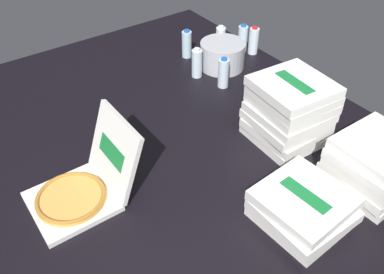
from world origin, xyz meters
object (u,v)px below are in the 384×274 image
Objects in this scene: pizza_stack_right_near at (289,111)px; open_pizza_box at (84,186)px; water_bottle_3 at (223,73)px; water_bottle_4 at (187,44)px; water_bottle_0 at (243,38)px; water_bottle_5 at (197,63)px; water_bottle_1 at (220,40)px; water_bottle_2 at (254,41)px; pizza_stack_left_far at (375,166)px; ice_bucket at (222,55)px; pizza_stack_right_far at (303,208)px.

open_pizza_box is at bearing -102.11° from pizza_stack_right_near.
water_bottle_3 is 1.00× the size of water_bottle_4.
water_bottle_0 is at bearing 66.42° from water_bottle_4.
water_bottle_5 is at bearing 118.23° from open_pizza_box.
water_bottle_2 is (0.15, 0.19, 0.00)m from water_bottle_1.
pizza_stack_left_far is 1.87× the size of water_bottle_1.
ice_bucket is 1.49× the size of water_bottle_1.
ice_bucket is 0.31m from water_bottle_2.
pizza_stack_right_far is 0.58m from pizza_stack_right_near.
water_bottle_2 is 1.00× the size of water_bottle_5.
ice_bucket is at bearing 23.76° from water_bottle_4.
pizza_stack_right_near reaches higher than water_bottle_5.
pizza_stack_left_far reaches higher than water_bottle_4.
ice_bucket is 0.28m from water_bottle_4.
water_bottle_0 is at bearing 148.58° from pizza_stack_right_far.
water_bottle_4 is (-1.55, 0.02, -0.03)m from pizza_stack_left_far.
water_bottle_0 is 0.51m from water_bottle_3.
water_bottle_4 is (-0.26, -0.11, 0.01)m from ice_bucket.
pizza_stack_right_far is 1.53m from water_bottle_2.
pizza_stack_right_far is at bearing -25.49° from water_bottle_1.
open_pizza_box reaches higher than water_bottle_3.
water_bottle_1 is at bearing 117.90° from open_pizza_box.
pizza_stack_right_near is 1.05× the size of pizza_stack_left_far.
open_pizza_box is 2.40× the size of water_bottle_1.
water_bottle_1 is 1.00× the size of water_bottle_3.
water_bottle_5 is (-0.57, 1.06, 0.02)m from open_pizza_box.
water_bottle_4 is at bearing 179.38° from pizza_stack_left_far.
water_bottle_2 is 0.48m from water_bottle_4.
pizza_stack_right_far is 1.89× the size of water_bottle_3.
pizza_stack_left_far is at bearing -18.39° from water_bottle_2.
water_bottle_3 is (-0.60, 0.05, -0.08)m from pizza_stack_right_near.
pizza_stack_left_far is (0.04, 0.43, 0.05)m from pizza_stack_right_far.
water_bottle_0 and water_bottle_2 have the same top height.
pizza_stack_left_far is at bearing -9.74° from water_bottle_1.
pizza_stack_left_far is 1.87× the size of water_bottle_4.
pizza_stack_left_far is 1.09m from water_bottle_3.
open_pizza_box is 1.40m from ice_bucket.
water_bottle_1 is (-1.46, 0.25, -0.03)m from pizza_stack_left_far.
ice_bucket is 0.25m from water_bottle_3.
pizza_stack_right_near is at bearing -27.33° from water_bottle_0.
pizza_stack_right_near is 0.81m from water_bottle_5.
water_bottle_3 is at bearing -64.30° from water_bottle_2.
pizza_stack_right_far is 1.89× the size of water_bottle_4.
water_bottle_5 is (-0.00, -0.21, 0.01)m from ice_bucket.
water_bottle_0 is (-1.34, 0.82, 0.02)m from pizza_stack_right_far.
pizza_stack_right_near is at bearing 141.39° from pizza_stack_right_far.
pizza_stack_right_far is 1.89× the size of water_bottle_2.
pizza_stack_left_far is at bearing -5.80° from ice_bucket.
water_bottle_4 is (-0.83, 1.16, 0.02)m from open_pizza_box.
water_bottle_5 is at bearing -90.36° from ice_bucket.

